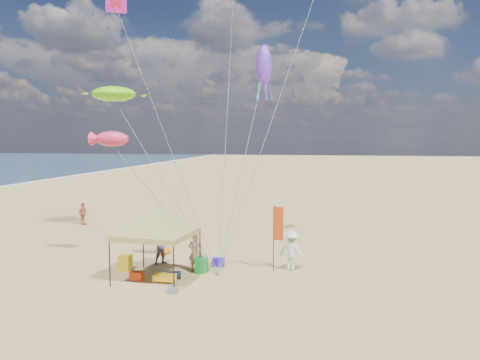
{
  "coord_description": "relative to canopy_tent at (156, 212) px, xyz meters",
  "views": [
    {
      "loc": [
        3.97,
        -18.21,
        6.02
      ],
      "look_at": [
        0.0,
        3.0,
        4.0
      ],
      "focal_mm": 33.71,
      "sensor_mm": 36.0,
      "label": 1
    }
  ],
  "objects": [
    {
      "name": "squid_kite",
      "position": [
        3.45,
        8.19,
        7.22
      ],
      "size": [
        1.02,
        1.02,
        2.31
      ],
      "primitive_type": "ellipsoid",
      "rotation": [
        0.0,
        0.0,
        -0.16
      ],
      "color": "#6731D0",
      "rests_on": "ground"
    },
    {
      "name": "canopy_tent",
      "position": [
        0.0,
        0.0,
        0.0
      ],
      "size": [
        5.65,
        5.65,
        3.5
      ],
      "color": "black",
      "rests_on": "ground"
    },
    {
      "name": "bag_navy",
      "position": [
        0.67,
        0.15,
        -2.73
      ],
      "size": [
        0.69,
        0.54,
        0.36
      ],
      "primitive_type": "cylinder",
      "rotation": [
        0.0,
        1.57,
        0.35
      ],
      "color": "#0B1733",
      "rests_on": "ground"
    },
    {
      "name": "stunt_kite_pink",
      "position": [
        -6.85,
        11.03,
        12.08
      ],
      "size": [
        1.49,
        1.14,
        1.25
      ],
      "primitive_type": "cube",
      "rotation": [
        0.44,
        0.0,
        0.45
      ],
      "color": "#FB1ECE",
      "rests_on": "ground"
    },
    {
      "name": "ground",
      "position": [
        2.93,
        0.47,
        -2.91
      ],
      "size": [
        280.0,
        280.0,
        0.0
      ],
      "primitive_type": "plane",
      "color": "tan",
      "rests_on": "ground"
    },
    {
      "name": "crate_grey",
      "position": [
        1.21,
        -1.51,
        -2.77
      ],
      "size": [
        0.34,
        0.3,
        0.28
      ],
      "primitive_type": "cube",
      "color": "slate",
      "rests_on": "ground"
    },
    {
      "name": "person_near_c",
      "position": [
        5.53,
        2.36,
        -2.0
      ],
      "size": [
        1.33,
        0.98,
        1.83
      ],
      "primitive_type": "imported",
      "rotation": [
        0.0,
        0.0,
        2.86
      ],
      "color": "silver",
      "rests_on": "ground"
    },
    {
      "name": "turtle_kite",
      "position": [
        -5.62,
        7.81,
        5.74
      ],
      "size": [
        3.03,
        2.59,
        0.91
      ],
      "primitive_type": "ellipsoid",
      "rotation": [
        0.0,
        0.0,
        -0.16
      ],
      "color": "#5FD00D",
      "rests_on": "ground"
    },
    {
      "name": "bag_orange",
      "position": [
        -1.11,
        3.98,
        -2.73
      ],
      "size": [
        0.54,
        0.69,
        0.36
      ],
      "primitive_type": "cylinder",
      "rotation": [
        0.0,
        1.57,
        1.22
      ],
      "color": "orange",
      "rests_on": "ground"
    },
    {
      "name": "cooler_blue",
      "position": [
        2.08,
        2.45,
        -2.72
      ],
      "size": [
        0.54,
        0.38,
        0.38
      ],
      "primitive_type": "cube",
      "color": "#2114A3",
      "rests_on": "ground"
    },
    {
      "name": "beach_cart",
      "position": [
        0.42,
        -0.26,
        -2.71
      ],
      "size": [
        0.9,
        0.5,
        0.24
      ],
      "primitive_type": "cube",
      "color": "yellow",
      "rests_on": "ground"
    },
    {
      "name": "person_near_a",
      "position": [
        1.24,
        1.48,
        -2.05
      ],
      "size": [
        0.64,
        0.44,
        1.73
      ],
      "primitive_type": "imported",
      "rotation": [
        0.0,
        0.0,
        3.18
      ],
      "color": "tan",
      "rests_on": "ground"
    },
    {
      "name": "chair_yellow",
      "position": [
        -1.95,
        1.06,
        -2.56
      ],
      "size": [
        0.5,
        0.5,
        0.7
      ],
      "primitive_type": "cube",
      "color": "yellow",
      "rests_on": "ground"
    },
    {
      "name": "fish_kite",
      "position": [
        -2.78,
        1.73,
        3.06
      ],
      "size": [
        1.82,
        1.42,
        0.72
      ],
      "primitive_type": "ellipsoid",
      "rotation": [
        0.0,
        0.0,
        -0.44
      ],
      "color": "#DC2C59",
      "rests_on": "ground"
    },
    {
      "name": "feather_flag",
      "position": [
        4.89,
        2.05,
        -0.89
      ],
      "size": [
        0.46,
        0.08,
        3.02
      ],
      "color": "black",
      "rests_on": "ground"
    },
    {
      "name": "cooler_red",
      "position": [
        -0.82,
        -0.26,
        -2.72
      ],
      "size": [
        0.54,
        0.38,
        0.38
      ],
      "primitive_type": "cube",
      "color": "#C2390F",
      "rests_on": "ground"
    },
    {
      "name": "person_near_b",
      "position": [
        -0.62,
        2.3,
        -2.08
      ],
      "size": [
        1.03,
        1.0,
        1.67
      ],
      "primitive_type": "imported",
      "rotation": [
        0.0,
        0.0,
        0.69
      ],
      "color": "#3C4352",
      "rests_on": "ground"
    },
    {
      "name": "chair_green",
      "position": [
        1.56,
        1.36,
        -2.56
      ],
      "size": [
        0.5,
        0.5,
        0.7
      ],
      "primitive_type": "cube",
      "color": "#198C31",
      "rests_on": "ground"
    },
    {
      "name": "person_far_a",
      "position": [
        -9.49,
        10.56,
        -2.13
      ],
      "size": [
        0.47,
        0.95,
        1.56
      ],
      "primitive_type": "imported",
      "rotation": [
        0.0,
        0.0,
        1.47
      ],
      "color": "#B76846",
      "rests_on": "ground"
    }
  ]
}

